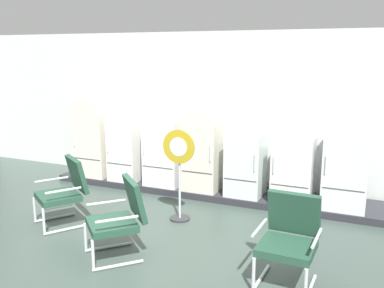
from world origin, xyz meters
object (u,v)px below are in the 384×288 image
at_px(armchair_right, 289,236).
at_px(sign_stand, 179,173).
at_px(armchair_center, 120,216).
at_px(refrigerator_3, 204,145).
at_px(armchair_left, 65,189).
at_px(refrigerator_0, 95,134).
at_px(refrigerator_5, 294,158).
at_px(refrigerator_4, 246,154).
at_px(refrigerator_2, 165,141).
at_px(refrigerator_1, 127,140).
at_px(refrigerator_6, 347,157).

bearing_deg(armchair_right, sign_stand, 148.65).
bearing_deg(sign_stand, armchair_center, -96.81).
relative_size(refrigerator_3, armchair_left, 1.51).
bearing_deg(refrigerator_0, sign_stand, -27.16).
relative_size(refrigerator_0, refrigerator_3, 1.03).
distance_m(armchair_right, armchair_center, 2.11).
xyz_separation_m(refrigerator_0, armchair_center, (2.30, -2.68, -0.41)).
bearing_deg(refrigerator_5, armchair_center, -122.34).
xyz_separation_m(armchair_right, armchair_center, (-2.10, -0.24, 0.00)).
relative_size(refrigerator_5, sign_stand, 0.98).
height_order(refrigerator_4, armchair_center, refrigerator_4).
xyz_separation_m(refrigerator_4, armchair_right, (1.24, -2.45, -0.31)).
bearing_deg(refrigerator_2, refrigerator_0, 179.94).
bearing_deg(refrigerator_1, armchair_left, -84.84).
distance_m(refrigerator_0, refrigerator_1, 0.75).
relative_size(refrigerator_2, refrigerator_5, 1.12).
bearing_deg(refrigerator_2, armchair_center, -74.94).
height_order(refrigerator_0, refrigerator_3, refrigerator_0).
relative_size(armchair_left, armchair_center, 1.00).
bearing_deg(refrigerator_5, refrigerator_6, 3.61).
distance_m(refrigerator_3, refrigerator_6, 2.45).
bearing_deg(refrigerator_4, refrigerator_2, -179.67).
bearing_deg(sign_stand, refrigerator_6, 29.20).
xyz_separation_m(refrigerator_2, armchair_right, (2.82, -2.44, -0.41)).
distance_m(refrigerator_0, refrigerator_4, 3.16).
bearing_deg(sign_stand, refrigerator_2, 125.09).
distance_m(refrigerator_1, refrigerator_5, 3.24).
distance_m(refrigerator_4, armchair_left, 3.07).
bearing_deg(armchair_center, refrigerator_3, 88.73).
bearing_deg(refrigerator_4, refrigerator_5, -1.10).
xyz_separation_m(refrigerator_5, armchair_left, (-3.05, -2.08, -0.31)).
bearing_deg(refrigerator_4, refrigerator_6, 1.24).
bearing_deg(refrigerator_5, refrigerator_3, 178.51).
relative_size(refrigerator_0, sign_stand, 1.10).
distance_m(refrigerator_4, sign_stand, 1.45).
relative_size(armchair_right, armchair_center, 1.00).
bearing_deg(refrigerator_3, refrigerator_4, -1.90).
xyz_separation_m(refrigerator_2, refrigerator_4, (1.58, 0.01, -0.10)).
height_order(refrigerator_0, refrigerator_4, refrigerator_0).
relative_size(refrigerator_0, refrigerator_4, 1.14).
bearing_deg(refrigerator_0, armchair_right, -29.04).
bearing_deg(armchair_left, refrigerator_2, 72.82).
height_order(refrigerator_2, refrigerator_4, refrigerator_2).
height_order(refrigerator_4, sign_stand, refrigerator_4).
relative_size(refrigerator_5, refrigerator_6, 0.90).
xyz_separation_m(refrigerator_1, sign_stand, (1.72, -1.26, -0.14)).
relative_size(refrigerator_3, armchair_center, 1.51).
bearing_deg(refrigerator_2, armchair_right, -40.89).
xyz_separation_m(refrigerator_0, sign_stand, (2.47, -1.27, -0.20)).
xyz_separation_m(refrigerator_1, refrigerator_6, (4.06, 0.05, 0.05)).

